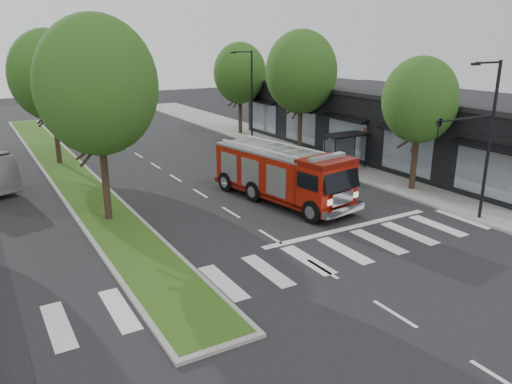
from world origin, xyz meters
The scene contains 13 objects.
ground centered at (0.00, 0.00, 0.00)m, with size 140.00×140.00×0.00m, color black.
sidewalk_right centered at (12.50, 10.00, 0.07)m, with size 5.00×80.00×0.15m, color gray.
median centered at (-6.00, 18.00, 0.08)m, with size 3.00×50.00×0.15m.
storefront_row centered at (17.00, 10.00, 2.50)m, with size 8.00×30.00×5.00m, color black.
bus_shelter centered at (11.20, 8.15, 2.04)m, with size 3.20×1.60×2.61m.
tree_right_near centered at (11.50, 2.00, 5.51)m, with size 4.40×4.40×8.05m.
tree_right_mid centered at (11.50, 14.00, 6.49)m, with size 5.60×5.60×9.72m.
tree_right_far centered at (11.50, 24.00, 5.84)m, with size 5.00×5.00×8.73m.
tree_median_near centered at (-6.00, 6.00, 6.81)m, with size 5.80×5.80×10.16m.
tree_median_far centered at (-6.00, 20.00, 6.49)m, with size 5.60×5.60×9.72m.
streetlight_right_near centered at (9.61, -3.50, 4.67)m, with size 4.08×0.22×8.00m.
streetlight_right_far centered at (10.35, 20.00, 4.48)m, with size 2.11×0.20×8.00m.
fire_engine centered at (3.46, 4.31, 1.57)m, with size 4.35×9.79×3.28m.
Camera 1 is at (-11.63, -18.53, 8.93)m, focal length 35.00 mm.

